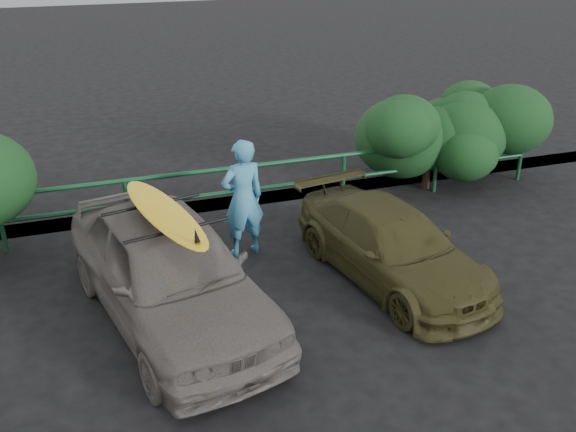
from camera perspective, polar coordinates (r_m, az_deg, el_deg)
The scene contains 8 objects.
ground at distance 7.47m, azimuth -1.44°, elevation -16.87°, with size 80.00×80.00×0.00m, color black.
guardrail at distance 11.37m, azimuth -9.10°, elevation 1.46°, with size 14.00×0.08×1.04m, color #154929, non-canonical shape.
shrub_right at distance 13.32m, azimuth 12.10°, elevation 6.76°, with size 3.20×2.40×1.92m, color #173F1B, non-canonical shape.
sedan at distance 8.65m, azimuth -10.52°, elevation -4.75°, with size 1.79×4.45×1.52m, color #645D59.
olive_vehicle at distance 9.72m, azimuth 9.19°, elevation -2.60°, with size 1.53×3.76×1.09m, color #3B391A.
man at distance 10.15m, azimuth -4.03°, elevation 1.56°, with size 0.71×0.46×1.94m, color #3F94BF.
roof_rack at distance 8.30m, azimuth -10.93°, elevation -0.05°, with size 1.35×0.95×0.05m, color black, non-canonical shape.
surfboard at distance 8.27m, azimuth -10.96°, elevation 0.32°, with size 0.52×2.50×0.07m, color yellow.
Camera 1 is at (-1.63, -5.33, 4.96)m, focal length 40.00 mm.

